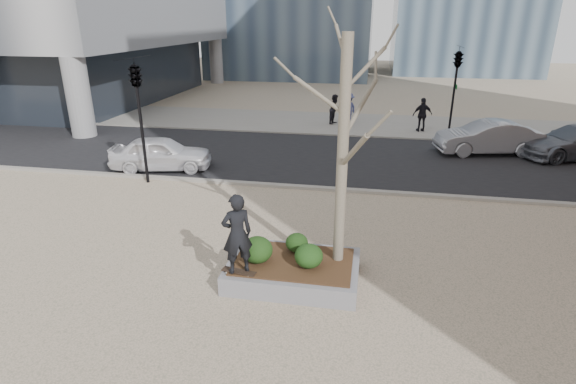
% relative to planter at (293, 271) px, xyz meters
% --- Properties ---
extents(ground, '(120.00, 120.00, 0.00)m').
position_rel_planter_xyz_m(ground, '(-1.00, 0.00, -0.23)').
color(ground, tan).
rests_on(ground, ground).
extents(street, '(60.00, 8.00, 0.02)m').
position_rel_planter_xyz_m(street, '(-1.00, 10.00, -0.21)').
color(street, black).
rests_on(street, ground).
extents(far_sidewalk, '(60.00, 6.00, 0.02)m').
position_rel_planter_xyz_m(far_sidewalk, '(-1.00, 17.00, -0.21)').
color(far_sidewalk, gray).
rests_on(far_sidewalk, ground).
extents(planter, '(3.00, 2.00, 0.45)m').
position_rel_planter_xyz_m(planter, '(0.00, 0.00, 0.00)').
color(planter, gray).
rests_on(planter, ground).
extents(planter_mulch, '(2.70, 1.70, 0.04)m').
position_rel_planter_xyz_m(planter_mulch, '(0.00, 0.00, 0.25)').
color(planter_mulch, '#382314').
rests_on(planter_mulch, planter).
extents(sycamore_tree, '(2.80, 2.80, 6.60)m').
position_rel_planter_xyz_m(sycamore_tree, '(1.00, 0.30, 3.56)').
color(sycamore_tree, gray).
rests_on(sycamore_tree, planter_mulch).
extents(shrub_left, '(0.71, 0.71, 0.61)m').
position_rel_planter_xyz_m(shrub_left, '(-0.81, -0.18, 0.57)').
color(shrub_left, '#133912').
rests_on(shrub_left, planter_mulch).
extents(shrub_middle, '(0.54, 0.54, 0.46)m').
position_rel_planter_xyz_m(shrub_middle, '(0.00, 0.47, 0.49)').
color(shrub_middle, '#143812').
rests_on(shrub_middle, planter_mulch).
extents(shrub_right, '(0.64, 0.64, 0.54)m').
position_rel_planter_xyz_m(shrub_right, '(0.38, -0.19, 0.54)').
color(shrub_right, '#133410').
rests_on(shrub_right, planter_mulch).
extents(skateboard, '(0.80, 0.33, 0.08)m').
position_rel_planter_xyz_m(skateboard, '(-1.10, -0.72, 0.26)').
color(skateboard, black).
rests_on(skateboard, planter).
extents(skateboarder, '(0.79, 0.71, 1.82)m').
position_rel_planter_xyz_m(skateboarder, '(-1.10, -0.72, 1.21)').
color(skateboarder, black).
rests_on(skateboarder, skateboard).
extents(police_car, '(4.19, 2.37, 1.34)m').
position_rel_planter_xyz_m(police_car, '(-6.61, 7.08, 0.47)').
color(police_car, white).
rests_on(police_car, street).
extents(car_silver, '(4.67, 2.39, 1.47)m').
position_rel_planter_xyz_m(car_silver, '(6.73, 11.91, 0.53)').
color(car_silver, '#999AA0').
rests_on(car_silver, street).
extents(pedestrian_a, '(0.85, 0.96, 1.67)m').
position_rel_planter_xyz_m(pedestrian_a, '(-0.51, 16.80, 0.63)').
color(pedestrian_a, black).
rests_on(pedestrian_a, far_sidewalk).
extents(pedestrian_b, '(1.21, 1.32, 1.79)m').
position_rel_planter_xyz_m(pedestrian_b, '(0.25, 16.80, 0.69)').
color(pedestrian_b, '#484F82').
rests_on(pedestrian_b, far_sidewalk).
extents(pedestrian_c, '(1.13, 0.69, 1.79)m').
position_rel_planter_xyz_m(pedestrian_c, '(4.25, 15.77, 0.69)').
color(pedestrian_c, black).
rests_on(pedestrian_c, far_sidewalk).
extents(traffic_light_near, '(0.60, 2.48, 4.50)m').
position_rel_planter_xyz_m(traffic_light_near, '(-6.50, 5.60, 2.02)').
color(traffic_light_near, black).
rests_on(traffic_light_near, ground).
extents(traffic_light_far, '(0.60, 2.48, 4.50)m').
position_rel_planter_xyz_m(traffic_light_far, '(5.50, 14.60, 2.02)').
color(traffic_light_far, black).
rests_on(traffic_light_far, ground).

